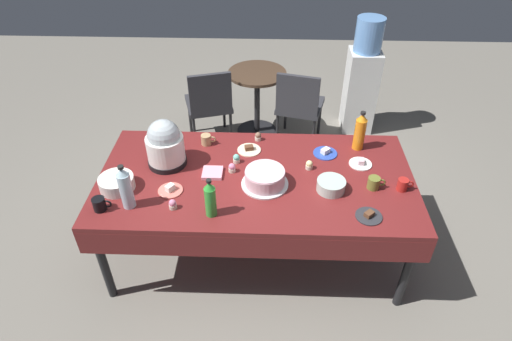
# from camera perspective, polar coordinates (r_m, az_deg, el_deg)

# --- Properties ---
(ground) EXTENTS (9.00, 9.00, 0.00)m
(ground) POSITION_cam_1_polar(r_m,az_deg,el_deg) (3.53, 0.00, -10.28)
(ground) COLOR slate
(potluck_table) EXTENTS (2.20, 1.10, 0.75)m
(potluck_table) POSITION_cam_1_polar(r_m,az_deg,el_deg) (3.05, 0.00, -1.65)
(potluck_table) COLOR maroon
(potluck_table) RESTS_ON ground
(frosted_layer_cake) EXTENTS (0.32, 0.32, 0.12)m
(frosted_layer_cake) POSITION_cam_1_polar(r_m,az_deg,el_deg) (2.91, 1.19, -1.00)
(frosted_layer_cake) COLOR silver
(frosted_layer_cake) RESTS_ON potluck_table
(slow_cooker) EXTENTS (0.28, 0.28, 0.36)m
(slow_cooker) POSITION_cam_1_polar(r_m,az_deg,el_deg) (3.10, -11.94, 3.39)
(slow_cooker) COLOR black
(slow_cooker) RESTS_ON potluck_table
(glass_salad_bowl) EXTENTS (0.19, 0.19, 0.08)m
(glass_salad_bowl) POSITION_cam_1_polar(r_m,az_deg,el_deg) (2.92, 9.88, -1.94)
(glass_salad_bowl) COLOR #B2C6BC
(glass_salad_bowl) RESTS_ON potluck_table
(ceramic_snack_bowl) EXTENTS (0.23, 0.23, 0.09)m
(ceramic_snack_bowl) POSITION_cam_1_polar(r_m,az_deg,el_deg) (3.03, -17.93, -1.58)
(ceramic_snack_bowl) COLOR silver
(ceramic_snack_bowl) RESTS_ON potluck_table
(dessert_plate_white) EXTENTS (0.17, 0.17, 0.04)m
(dessert_plate_white) POSITION_cam_1_polar(r_m,az_deg,el_deg) (3.20, 13.64, 0.95)
(dessert_plate_white) COLOR white
(dessert_plate_white) RESTS_ON potluck_table
(dessert_plate_coral) EXTENTS (0.17, 0.17, 0.05)m
(dessert_plate_coral) POSITION_cam_1_polar(r_m,az_deg,el_deg) (2.94, -11.26, -2.49)
(dessert_plate_coral) COLOR #E07266
(dessert_plate_coral) RESTS_ON potluck_table
(dessert_plate_cobalt) EXTENTS (0.18, 0.18, 0.04)m
(dessert_plate_cobalt) POSITION_cam_1_polar(r_m,az_deg,el_deg) (3.26, 9.13, 2.36)
(dessert_plate_cobalt) COLOR #2D4CB2
(dessert_plate_cobalt) RESTS_ON potluck_table
(dessert_plate_charcoal) EXTENTS (0.17, 0.17, 0.04)m
(dessert_plate_charcoal) POSITION_cam_1_polar(r_m,az_deg,el_deg) (2.79, 14.68, -5.79)
(dessert_plate_charcoal) COLOR #2D2D33
(dessert_plate_charcoal) RESTS_ON potluck_table
(dessert_plate_cream) EXTENTS (0.18, 0.18, 0.04)m
(dessert_plate_cream) POSITION_cam_1_polar(r_m,az_deg,el_deg) (3.25, -0.92, 2.81)
(dessert_plate_cream) COLOR beige
(dessert_plate_cream) RESTS_ON potluck_table
(cupcake_berry) EXTENTS (0.05, 0.05, 0.07)m
(cupcake_berry) POSITION_cam_1_polar(r_m,az_deg,el_deg) (2.79, -10.95, -4.41)
(cupcake_berry) COLOR beige
(cupcake_berry) RESTS_ON potluck_table
(cupcake_rose) EXTENTS (0.05, 0.05, 0.07)m
(cupcake_rose) POSITION_cam_1_polar(r_m,az_deg,el_deg) (3.04, -3.20, 0.35)
(cupcake_rose) COLOR beige
(cupcake_rose) RESTS_ON potluck_table
(cupcake_lemon) EXTENTS (0.05, 0.05, 0.07)m
(cupcake_lemon) POSITION_cam_1_polar(r_m,az_deg,el_deg) (3.12, -2.60, 1.58)
(cupcake_lemon) COLOR beige
(cupcake_lemon) RESTS_ON potluck_table
(cupcake_mint) EXTENTS (0.05, 0.05, 0.07)m
(cupcake_mint) POSITION_cam_1_polar(r_m,az_deg,el_deg) (3.08, 7.04, 0.73)
(cupcake_mint) COLOR beige
(cupcake_mint) RESTS_ON potluck_table
(cupcake_vanilla) EXTENTS (0.05, 0.05, 0.07)m
(cupcake_vanilla) POSITION_cam_1_polar(r_m,az_deg,el_deg) (3.36, 0.20, 4.52)
(cupcake_vanilla) COLOR beige
(cupcake_vanilla) RESTS_ON potluck_table
(soda_bottle_orange_juice) EXTENTS (0.08, 0.08, 0.31)m
(soda_bottle_orange_juice) POSITION_cam_1_polar(r_m,az_deg,el_deg) (3.30, 13.57, 5.01)
(soda_bottle_orange_juice) COLOR orange
(soda_bottle_orange_juice) RESTS_ON potluck_table
(soda_bottle_lime_soda) EXTENTS (0.07, 0.07, 0.28)m
(soda_bottle_lime_soda) POSITION_cam_1_polar(r_m,az_deg,el_deg) (2.65, -6.06, -3.73)
(soda_bottle_lime_soda) COLOR green
(soda_bottle_lime_soda) RESTS_ON potluck_table
(soda_bottle_water) EXTENTS (0.08, 0.08, 0.32)m
(soda_bottle_water) POSITION_cam_1_polar(r_m,az_deg,el_deg) (2.80, -16.85, -2.21)
(soda_bottle_water) COLOR silver
(soda_bottle_water) RESTS_ON potluck_table
(coffee_mug_tan) EXTENTS (0.11, 0.08, 0.08)m
(coffee_mug_tan) POSITION_cam_1_polar(r_m,az_deg,el_deg) (3.33, -6.56, 4.07)
(coffee_mug_tan) COLOR tan
(coffee_mug_tan) RESTS_ON potluck_table
(coffee_mug_black) EXTENTS (0.12, 0.08, 0.09)m
(coffee_mug_black) POSITION_cam_1_polar(r_m,az_deg,el_deg) (2.90, -19.95, -4.21)
(coffee_mug_black) COLOR black
(coffee_mug_black) RESTS_ON potluck_table
(coffee_mug_red) EXTENTS (0.11, 0.07, 0.08)m
(coffee_mug_red) POSITION_cam_1_polar(r_m,az_deg,el_deg) (3.04, 18.86, -1.77)
(coffee_mug_red) COLOR #B2231E
(coffee_mug_red) RESTS_ON potluck_table
(coffee_mug_olive) EXTENTS (0.12, 0.08, 0.08)m
(coffee_mug_olive) POSITION_cam_1_polar(r_m,az_deg,el_deg) (2.99, 15.33, -1.59)
(coffee_mug_olive) COLOR olive
(coffee_mug_olive) RESTS_ON potluck_table
(paper_napkin_stack) EXTENTS (0.14, 0.14, 0.02)m
(paper_napkin_stack) POSITION_cam_1_polar(r_m,az_deg,el_deg) (3.04, -5.77, -0.31)
(paper_napkin_stack) COLOR pink
(paper_napkin_stack) RESTS_ON potluck_table
(maroon_chair_left) EXTENTS (0.55, 0.55, 0.85)m
(maroon_chair_left) POSITION_cam_1_polar(r_m,az_deg,el_deg) (4.46, -6.19, 9.03)
(maroon_chair_left) COLOR #333338
(maroon_chair_left) RESTS_ON ground
(maroon_chair_right) EXTENTS (0.53, 0.53, 0.85)m
(maroon_chair_right) POSITION_cam_1_polar(r_m,az_deg,el_deg) (4.42, 5.71, 8.83)
(maroon_chair_right) COLOR #333338
(maroon_chair_right) RESTS_ON ground
(round_cafe_table) EXTENTS (0.60, 0.60, 0.72)m
(round_cafe_table) POSITION_cam_1_polar(r_m,az_deg,el_deg) (4.61, 0.15, 10.39)
(round_cafe_table) COLOR #473323
(round_cafe_table) RESTS_ON ground
(water_cooler) EXTENTS (0.32, 0.32, 1.24)m
(water_cooler) POSITION_cam_1_polar(r_m,az_deg,el_deg) (4.79, 13.81, 11.61)
(water_cooler) COLOR silver
(water_cooler) RESTS_ON ground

